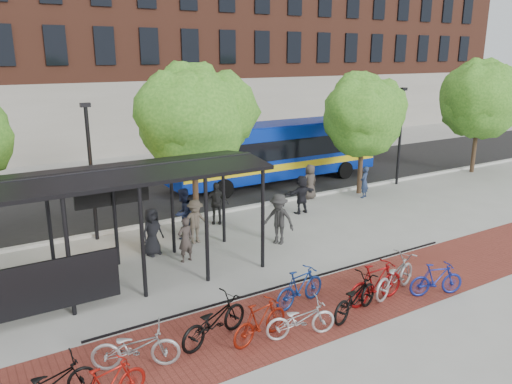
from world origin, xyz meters
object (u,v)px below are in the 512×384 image
bike_5 (260,321)px  pedestrian_5 (302,194)px  tree_b (195,115)px  bus (275,149)px  bike_11 (436,279)px  pedestrian_4 (216,203)px  lamp_post_right (400,134)px  pedestrian_6 (310,182)px  lamp_post_left (91,169)px  pedestrian_2 (183,213)px  bike_2 (136,347)px  pedestrian_7 (364,182)px  bike_10 (395,275)px  bike_8 (355,297)px  pedestrian_3 (195,221)px  bike_4 (214,320)px  tree_d (481,96)px  pedestrian_9 (279,219)px  bike_9 (376,283)px  tree_c (364,112)px  bus_shelter (85,191)px  bike_0 (51,383)px  bike_7 (300,287)px  pedestrian_1 (185,240)px  pedestrian_0 (152,232)px

bike_5 → pedestrian_5: 10.36m
tree_b → bus: (6.47, 3.96, -2.60)m
bike_11 → pedestrian_4: bearing=35.6°
lamp_post_right → pedestrian_6: lamp_post_right is taller
lamp_post_left → pedestrian_2: bearing=-28.6°
bike_2 → pedestrian_7: 15.89m
bike_10 → pedestrian_6: 10.08m
bike_8 → lamp_post_left: bearing=7.9°
pedestrian_3 → bike_4: bearing=-111.2°
pedestrian_3 → pedestrian_2: bearing=102.8°
pedestrian_5 → pedestrian_6: 2.36m
bike_2 → pedestrian_3: size_ratio=1.18×
tree_d → tree_b: bearing=-180.0°
pedestrian_4 → pedestrian_9: size_ratio=0.93×
bike_2 → bike_10: bearing=-70.5°
bike_9 → pedestrian_7: bearing=-42.2°
tree_c → bus: tree_c is taller
lamp_post_right → bike_8: 15.09m
lamp_post_right → bike_10: lamp_post_right is taller
bike_8 → pedestrian_6: size_ratio=1.20×
bus_shelter → lamp_post_right: (17.13, 4.08, -0.25)m
pedestrian_5 → bike_11: bearing=79.7°
tree_b → pedestrian_4: bearing=-37.3°
bike_5 → bike_10: size_ratio=0.82×
bike_9 → bike_11: 1.92m
bike_2 → pedestrian_4: (6.04, 7.90, 0.36)m
bike_0 → bike_7: size_ratio=0.98×
bike_8 → pedestrian_1: 6.19m
pedestrian_7 → tree_b: bearing=-31.3°
bus_shelter → bike_5: bus_shelter is taller
bike_8 → bike_11: 2.82m
bus → bike_5: bearing=-125.0°
lamp_post_left → pedestrian_6: 10.43m
lamp_post_left → pedestrian_7: bearing=-4.7°
bus_shelter → pedestrian_7: bearing=12.5°
bike_7 → pedestrian_4: pedestrian_4 is taller
bike_7 → pedestrian_9: pedestrian_9 is taller
bus_shelter → pedestrian_5: size_ratio=6.23×
bike_10 → pedestrian_3: bearing=9.4°
lamp_post_left → pedestrian_0: bearing=-63.1°
tree_c → bike_4: tree_c is taller
lamp_post_right → bike_9: bearing=-139.1°
tree_b → bike_7: size_ratio=3.58×
lamp_post_right → bike_7: bearing=-146.8°
pedestrian_2 → pedestrian_3: size_ratio=1.17×
bike_5 → bike_7: size_ratio=0.97×
bike_11 → tree_c: bearing=-11.5°
bike_5 → tree_b: bearing=-27.7°
tree_c → pedestrian_4: bearing=-176.8°
bike_10 → pedestrian_4: bearing=-5.5°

